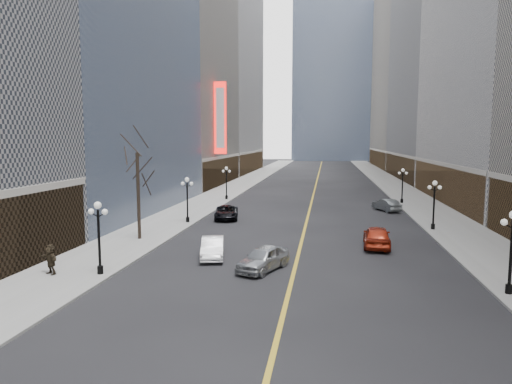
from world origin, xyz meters
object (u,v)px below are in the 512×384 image
(car_nb_near, at_px, (263,258))
(streetlamp_east_3, at_px, (403,182))
(streetlamp_east_2, at_px, (434,200))
(streetlamp_west_3, at_px, (226,179))
(streetlamp_west_1, at_px, (99,230))
(car_sb_far, at_px, (386,205))
(streetlamp_east_1, at_px, (512,244))
(car_nb_mid, at_px, (213,248))
(car_nb_far, at_px, (226,212))
(streetlamp_west_2, at_px, (187,195))
(car_sb_mid, at_px, (377,236))

(car_nb_near, bearing_deg, streetlamp_east_3, 90.22)
(streetlamp_east_2, xyz_separation_m, streetlamp_west_3, (-23.60, 18.00, 0.00))
(streetlamp_west_1, bearing_deg, streetlamp_east_2, 37.33)
(streetlamp_east_2, distance_m, car_sb_far, 11.94)
(streetlamp_east_1, xyz_separation_m, car_nb_near, (-13.80, 2.86, -2.12))
(car_nb_mid, height_order, car_nb_far, car_nb_mid)
(streetlamp_west_2, height_order, streetlamp_west_3, same)
(car_nb_near, bearing_deg, streetlamp_east_2, 70.48)
(streetlamp_west_1, height_order, car_nb_near, streetlamp_west_1)
(streetlamp_west_1, distance_m, streetlamp_west_2, 18.00)
(streetlamp_west_1, relative_size, car_sb_mid, 0.90)
(streetlamp_east_2, distance_m, car_nb_mid, 21.92)
(streetlamp_east_1, relative_size, car_sb_far, 1.03)
(streetlamp_east_3, relative_size, streetlamp_west_3, 1.00)
(streetlamp_east_1, distance_m, car_nb_near, 14.25)
(streetlamp_west_1, distance_m, streetlamp_west_3, 36.00)
(streetlamp_west_3, bearing_deg, car_sb_far, -17.61)
(streetlamp_west_1, distance_m, car_sb_mid, 20.72)
(streetlamp_west_2, relative_size, car_nb_mid, 1.02)
(car_nb_near, xyz_separation_m, car_sb_mid, (7.94, 7.63, 0.08))
(streetlamp_east_1, relative_size, car_sb_mid, 0.90)
(streetlamp_west_3, distance_m, car_nb_far, 15.37)
(streetlamp_west_3, distance_m, car_sb_mid, 31.14)
(streetlamp_west_3, bearing_deg, car_sb_mid, -55.17)
(streetlamp_east_2, height_order, car_nb_far, streetlamp_east_2)
(streetlamp_west_3, relative_size, car_sb_far, 1.03)
(car_nb_near, bearing_deg, streetlamp_west_1, -140.88)
(streetlamp_west_1, distance_m, car_nb_far, 21.51)
(streetlamp_west_1, xyz_separation_m, car_sb_far, (20.80, 29.40, -2.18))
(car_sb_mid, bearing_deg, streetlamp_east_3, -99.25)
(streetlamp_west_3, relative_size, car_nb_mid, 1.02)
(car_nb_mid, relative_size, car_nb_far, 0.86)
(car_sb_far, bearing_deg, streetlamp_west_1, 30.39)
(streetlamp_east_2, bearing_deg, streetlamp_west_1, -142.67)
(streetlamp_west_2, height_order, car_nb_far, streetlamp_west_2)
(streetlamp_west_2, distance_m, car_sb_far, 23.82)
(car_nb_near, bearing_deg, car_sb_far, 90.32)
(streetlamp_west_1, xyz_separation_m, car_nb_far, (3.29, 21.15, -2.18))
(streetlamp_west_2, xyz_separation_m, car_nb_far, (3.29, 3.15, -2.18))
(car_sb_far, bearing_deg, streetlamp_west_2, 4.39)
(streetlamp_west_1, distance_m, car_nb_near, 10.43)
(streetlamp_west_3, distance_m, car_sb_far, 21.93)
(streetlamp_west_1, height_order, car_nb_far, streetlamp_west_1)
(streetlamp_east_3, distance_m, streetlamp_west_1, 43.05)
(streetlamp_west_2, relative_size, streetlamp_west_3, 1.00)
(streetlamp_east_2, xyz_separation_m, streetlamp_west_1, (-23.60, -18.00, 0.00))
(car_sb_mid, bearing_deg, car_nb_far, -32.72)
(car_sb_far, bearing_deg, car_nb_near, 43.15)
(streetlamp_east_2, xyz_separation_m, car_sb_far, (-2.80, 11.40, -2.18))
(streetlamp_east_1, height_order, car_nb_far, streetlamp_east_1)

